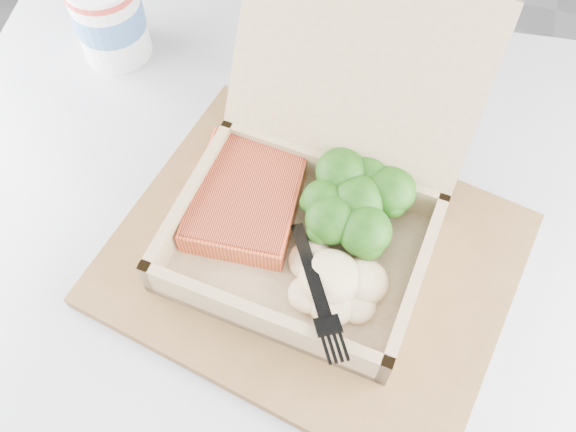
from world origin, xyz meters
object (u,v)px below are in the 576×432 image
(serving_tray, at_px, (313,259))
(takeout_container, at_px, (318,188))
(cafe_table, at_px, (263,338))
(paper_cup, at_px, (108,15))

(serving_tray, bearing_deg, takeout_container, 102.14)
(cafe_table, distance_m, paper_cup, 0.41)
(serving_tray, distance_m, takeout_container, 0.07)
(paper_cup, bearing_deg, cafe_table, -42.59)
(cafe_table, height_order, paper_cup, paper_cup)
(serving_tray, distance_m, paper_cup, 0.36)
(cafe_table, distance_m, takeout_container, 0.26)
(cafe_table, xyz_separation_m, paper_cup, (-0.24, 0.22, 0.23))
(serving_tray, height_order, paper_cup, paper_cup)
(takeout_container, height_order, paper_cup, takeout_container)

